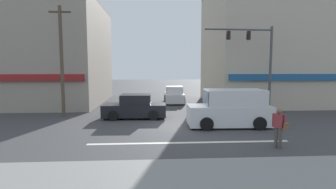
{
  "coord_description": "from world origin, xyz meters",
  "views": [
    {
      "loc": [
        -1.66,
        -14.79,
        3.32
      ],
      "look_at": [
        -0.61,
        2.0,
        1.6
      ],
      "focal_mm": 28.0,
      "sensor_mm": 36.0,
      "label": 1
    }
  ],
  "objects": [
    {
      "name": "sedan_parked_curbside",
      "position": [
        -2.79,
        2.42,
        0.71
      ],
      "size": [
        4.14,
        1.95,
        1.58
      ],
      "color": "black",
      "rests_on": "ground"
    },
    {
      "name": "sedan_crossing_leftbound",
      "position": [
        0.47,
        9.87,
        0.71
      ],
      "size": [
        2.01,
        4.17,
        1.58
      ],
      "color": "silver",
      "rests_on": "ground"
    },
    {
      "name": "building_left_block",
      "position": [
        -11.91,
        10.62,
        4.65
      ],
      "size": [
        11.17,
        11.73,
        9.31
      ],
      "color": "gray",
      "rests_on": "ground"
    },
    {
      "name": "street_tree",
      "position": [
        7.48,
        7.39,
        3.81
      ],
      "size": [
        3.13,
        3.13,
        5.4
      ],
      "color": "#4C3823",
      "rests_on": "ground"
    },
    {
      "name": "lane_marking_stripe",
      "position": [
        0.0,
        -3.5,
        0.0
      ],
      "size": [
        9.0,
        0.24,
        0.01
      ],
      "primitive_type": "cube",
      "color": "silver",
      "rests_on": "ground"
    },
    {
      "name": "building_right_corner",
      "position": [
        10.11,
        9.44,
        5.32
      ],
      "size": [
        12.57,
        9.85,
        10.65
      ],
      "color": "#B7AD99",
      "rests_on": "ground"
    },
    {
      "name": "traffic_light_mast",
      "position": [
        5.8,
        3.37,
        4.18
      ],
      "size": [
        4.89,
        0.35,
        6.2
      ],
      "color": "#47474C",
      "rests_on": "ground"
    },
    {
      "name": "pedestrian_foreground_with_bag",
      "position": [
        3.57,
        -4.52,
        0.95
      ],
      "size": [
        0.52,
        0.64,
        1.67
      ],
      "color": "#4C4742",
      "rests_on": "ground"
    },
    {
      "name": "van_waiting_far",
      "position": [
        2.78,
        -0.45,
        1.01
      ],
      "size": [
        4.64,
        2.13,
        2.11
      ],
      "color": "silver",
      "rests_on": "ground"
    },
    {
      "name": "utility_pole_near_left",
      "position": [
        -7.65,
        3.21,
        3.83
      ],
      "size": [
        1.4,
        0.22,
        7.37
      ],
      "color": "brown",
      "rests_on": "ground"
    },
    {
      "name": "ground_plane",
      "position": [
        0.0,
        0.0,
        0.0
      ],
      "size": [
        120.0,
        120.0,
        0.0
      ],
      "primitive_type": "plane",
      "color": "#3D3D3F"
    }
  ]
}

